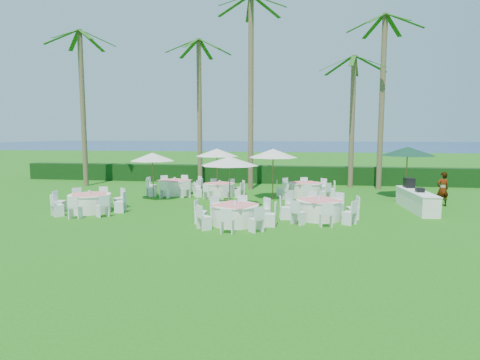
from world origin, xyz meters
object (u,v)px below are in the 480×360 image
object	(u,v)px
umbrella_a	(152,157)
umbrella_d	(273,153)
banquet_table_d	(175,187)
buffet_table	(416,200)
banquet_table_e	(220,189)
umbrella_green	(408,151)
umbrella_b	(230,161)
umbrella_c	(217,153)
banquet_table_a	(90,203)
staff_person	(443,189)
banquet_table_f	(305,189)
banquet_table_b	(235,214)
banquet_table_c	(319,209)

from	to	relation	value
umbrella_a	umbrella_d	distance (m)	6.22
banquet_table_d	buffet_table	bearing A→B (deg)	-12.70
banquet_table_d	banquet_table_e	world-z (taller)	banquet_table_d
umbrella_d	umbrella_green	distance (m)	7.19
umbrella_b	umbrella_c	distance (m)	4.86
banquet_table_a	staff_person	world-z (taller)	staff_person
umbrella_a	umbrella_c	xyz separation A→B (m)	(2.73, 3.01, 0.11)
banquet_table_f	umbrella_b	xyz separation A→B (m)	(-3.46, -3.78, 1.76)
banquet_table_d	buffet_table	xyz separation A→B (m)	(12.23, -2.76, 0.04)
banquet_table_e	staff_person	size ratio (longest dim) A/B	1.71
buffet_table	banquet_table_d	bearing A→B (deg)	167.30
umbrella_d	buffet_table	xyz separation A→B (m)	(6.62, -1.96, -1.94)
banquet_table_b	banquet_table_c	distance (m)	3.51
banquet_table_d	banquet_table_f	bearing A→B (deg)	1.56
umbrella_b	buffet_table	size ratio (longest dim) A/B	0.70
banquet_table_d	staff_person	size ratio (longest dim) A/B	1.99
umbrella_a	buffet_table	bearing A→B (deg)	-3.39
banquet_table_e	banquet_table_b	bearing A→B (deg)	-73.16
banquet_table_f	umbrella_d	xyz separation A→B (m)	(-1.70, -0.99, 1.99)
banquet_table_c	staff_person	world-z (taller)	staff_person
banquet_table_c	buffet_table	bearing A→B (deg)	31.35
banquet_table_f	umbrella_c	distance (m)	5.48
banquet_table_b	umbrella_b	size ratio (longest dim) A/B	1.15
banquet_table_d	banquet_table_e	bearing A→B (deg)	-3.29
banquet_table_a	buffet_table	distance (m)	14.53
banquet_table_d	banquet_table_a	bearing A→B (deg)	-110.07
banquet_table_b	umbrella_green	xyz separation A→B (m)	(7.92, 7.79, 2.08)
banquet_table_e	buffet_table	xyz separation A→B (m)	(9.60, -2.61, 0.09)
banquet_table_b	umbrella_green	world-z (taller)	umbrella_green
banquet_table_d	banquet_table_c	bearing A→B (deg)	-34.67
banquet_table_f	staff_person	bearing A→B (deg)	-15.21
banquet_table_b	banquet_table_f	world-z (taller)	banquet_table_f
banquet_table_e	umbrella_b	xyz separation A→B (m)	(1.22, -3.43, 1.80)
banquet_table_d	umbrella_c	xyz separation A→B (m)	(2.24, 1.00, 1.91)
umbrella_green	buffet_table	world-z (taller)	umbrella_green
banquet_table_a	buffet_table	xyz separation A→B (m)	(14.26, 2.79, 0.05)
banquet_table_f	umbrella_c	world-z (taller)	umbrella_c
banquet_table_f	umbrella_green	bearing A→B (deg)	6.73
banquet_table_c	banquet_table_f	xyz separation A→B (m)	(-0.53, 5.63, -0.01)
banquet_table_c	buffet_table	xyz separation A→B (m)	(4.38, 2.67, 0.05)
umbrella_b	umbrella_c	world-z (taller)	umbrella_c
banquet_table_b	umbrella_a	bearing A→B (deg)	136.23
banquet_table_f	staff_person	world-z (taller)	staff_person
umbrella_d	banquet_table_f	bearing A→B (deg)	30.38
banquet_table_f	umbrella_c	xyz separation A→B (m)	(-5.07, 0.80, 1.93)
staff_person	umbrella_green	bearing A→B (deg)	-79.02
banquet_table_b	buffet_table	size ratio (longest dim) A/B	0.81
banquet_table_a	umbrella_d	distance (m)	9.22
banquet_table_a	banquet_table_f	world-z (taller)	banquet_table_a
banquet_table_d	umbrella_green	distance (m)	12.81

